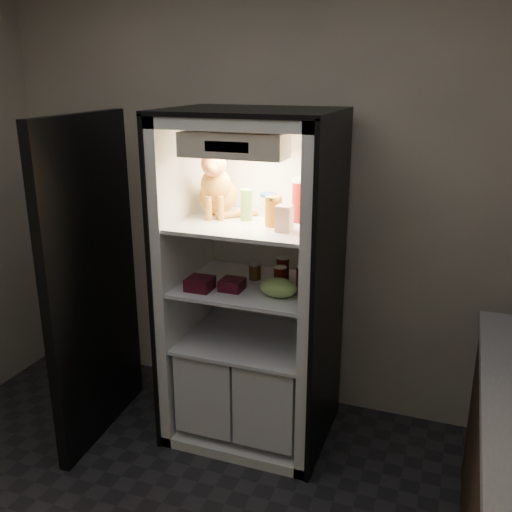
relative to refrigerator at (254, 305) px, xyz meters
The scene contains 16 objects.
room_shell 1.61m from the refrigerator, 90.00° to the right, with size 3.60×3.60×3.60m.
refrigerator is the anchor object (origin of this frame).
fridge_door 0.92m from the refrigerator, 158.99° to the right, with size 0.13×0.87×1.85m.
tabby_cat 0.69m from the refrigerator, behind, with size 0.37×0.40×0.41m.
parmesan_shaker 0.58m from the refrigerator, 138.72° to the right, with size 0.06×0.06×0.17m.
mayo_tub 0.57m from the refrigerator, 64.55° to the left, with size 0.09×0.09×0.13m.
salsa_jar 0.60m from the refrigerator, 33.79° to the right, with size 0.09×0.09×0.16m.
pepper_jar 0.67m from the refrigerator, 11.88° to the left, with size 0.14×0.14×0.23m.
cream_carton 0.63m from the refrigerator, 37.71° to the right, with size 0.08×0.08×0.13m, color white.
soda_can_a 0.27m from the refrigerator, 19.51° to the left, with size 0.07×0.07×0.13m.
soda_can_b 0.38m from the refrigerator, 11.37° to the right, with size 0.07×0.07×0.14m.
soda_can_c 0.29m from the refrigerator, 25.56° to the right, with size 0.07×0.07×0.13m.
condiment_jar 0.20m from the refrigerator, 93.71° to the left, with size 0.07×0.07×0.09m.
grape_bag 0.34m from the refrigerator, 42.20° to the right, with size 0.20×0.14×0.10m, color #85B253.
berry_box_left 0.37m from the refrigerator, 132.51° to the right, with size 0.13×0.13×0.07m, color #550E22.
berry_box_right 0.26m from the refrigerator, 107.14° to the right, with size 0.12×0.12×0.06m, color #550E22.
Camera 1 is at (1.05, -1.43, 2.04)m, focal length 40.00 mm.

